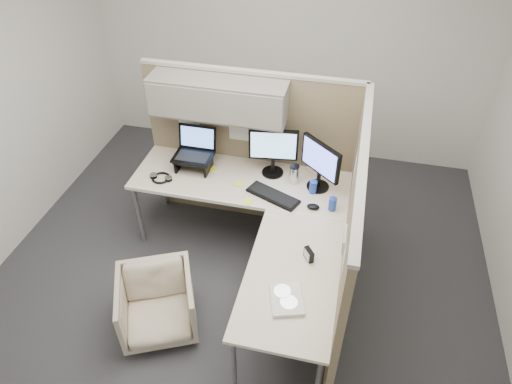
% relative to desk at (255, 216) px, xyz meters
% --- Properties ---
extents(ground, '(4.50, 4.50, 0.00)m').
position_rel_desk_xyz_m(ground, '(-0.12, -0.13, -0.69)').
color(ground, '#2C2C30').
rests_on(ground, ground).
extents(partition_back, '(2.00, 0.36, 1.63)m').
position_rel_desk_xyz_m(partition_back, '(-0.34, 0.70, 0.41)').
color(partition_back, '#837256').
rests_on(partition_back, ground).
extents(partition_right, '(0.07, 2.03, 1.63)m').
position_rel_desk_xyz_m(partition_right, '(0.78, -0.19, 0.13)').
color(partition_right, '#837256').
rests_on(partition_right, ground).
extents(desk, '(2.00, 1.98, 0.73)m').
position_rel_desk_xyz_m(desk, '(0.00, 0.00, 0.00)').
color(desk, beige).
rests_on(desk, ground).
extents(office_chair, '(0.76, 0.74, 0.60)m').
position_rel_desk_xyz_m(office_chair, '(-0.63, -0.75, -0.39)').
color(office_chair, beige).
rests_on(office_chair, ground).
extents(monitor_left, '(0.44, 0.20, 0.47)m').
position_rel_desk_xyz_m(monitor_left, '(0.03, 0.57, 0.32)').
color(monitor_left, black).
rests_on(monitor_left, desk).
extents(monitor_right, '(0.36, 0.31, 0.47)m').
position_rel_desk_xyz_m(monitor_right, '(0.46, 0.46, 0.32)').
color(monitor_right, black).
rests_on(monitor_right, desk).
extents(laptop_station, '(0.36, 0.31, 0.37)m').
position_rel_desk_xyz_m(laptop_station, '(-0.70, 0.50, 0.19)').
color(laptop_station, black).
rests_on(laptop_station, desk).
extents(keyboard, '(0.50, 0.33, 0.02)m').
position_rel_desk_xyz_m(keyboard, '(0.10, 0.23, 0.05)').
color(keyboard, black).
rests_on(keyboard, desk).
extents(mouse, '(0.11, 0.07, 0.04)m').
position_rel_desk_xyz_m(mouse, '(0.46, 0.17, 0.06)').
color(mouse, black).
rests_on(mouse, desk).
extents(travel_mug, '(0.09, 0.09, 0.18)m').
position_rel_desk_xyz_m(travel_mug, '(0.24, 0.48, 0.14)').
color(travel_mug, silver).
rests_on(travel_mug, desk).
extents(soda_can_green, '(0.07, 0.07, 0.12)m').
position_rel_desk_xyz_m(soda_can_green, '(0.62, 0.19, 0.10)').
color(soda_can_green, '#1E3FA5').
rests_on(soda_can_green, desk).
extents(soda_can_silver, '(0.07, 0.07, 0.12)m').
position_rel_desk_xyz_m(soda_can_silver, '(0.43, 0.38, 0.10)').
color(soda_can_silver, '#1E3FA5').
rests_on(soda_can_silver, desk).
extents(sticky_note_d, '(0.09, 0.09, 0.01)m').
position_rel_desk_xyz_m(sticky_note_d, '(-0.23, 0.34, 0.05)').
color(sticky_note_d, '#E7EE3E').
rests_on(sticky_note_d, desk).
extents(sticky_note_b, '(0.09, 0.09, 0.01)m').
position_rel_desk_xyz_m(sticky_note_b, '(-0.10, 0.11, 0.05)').
color(sticky_note_b, '#E7EE3E').
rests_on(sticky_note_b, desk).
extents(sticky_note_c, '(0.10, 0.10, 0.01)m').
position_rel_desk_xyz_m(sticky_note_c, '(-0.52, 0.50, 0.05)').
color(sticky_note_c, '#E7EE3E').
rests_on(sticky_note_c, desk).
extents(headphones, '(0.22, 0.18, 0.03)m').
position_rel_desk_xyz_m(headphones, '(-0.95, 0.25, 0.06)').
color(headphones, black).
rests_on(headphones, desk).
extents(paper_stack, '(0.29, 0.33, 0.03)m').
position_rel_desk_xyz_m(paper_stack, '(0.41, -0.82, 0.06)').
color(paper_stack, white).
rests_on(paper_stack, desk).
extents(desk_clock, '(0.09, 0.10, 0.10)m').
position_rel_desk_xyz_m(desk_clock, '(0.50, -0.41, 0.09)').
color(desk_clock, black).
rests_on(desk_clock, desk).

